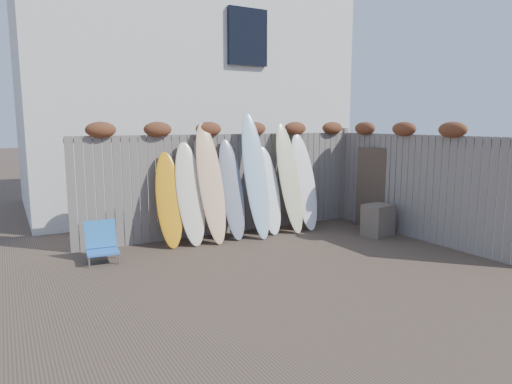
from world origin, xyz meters
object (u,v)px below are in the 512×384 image
surfboard_0 (169,200)px  beach_chair (102,243)px  lattice_panel (381,189)px  wooden_crate (378,220)px

surfboard_0 → beach_chair: bearing=-158.4°
beach_chair → surfboard_0: size_ratio=0.37×
beach_chair → lattice_panel: lattice_panel is taller
wooden_crate → surfboard_0: (-3.85, 1.27, 0.54)m
beach_chair → wooden_crate: bearing=-10.1°
beach_chair → lattice_panel: (5.58, -0.49, 0.55)m
beach_chair → lattice_panel: size_ratio=0.38×
wooden_crate → lattice_panel: bearing=42.7°
wooden_crate → surfboard_0: size_ratio=0.35×
beach_chair → lattice_panel: bearing=-5.0°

